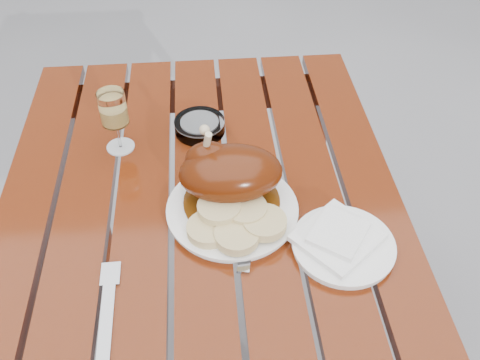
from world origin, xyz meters
The scene contains 10 objects.
table centered at (0.00, 0.00, 0.38)m, with size 0.80×1.20×0.75m, color maroon.
dinner_plate centered at (0.06, 0.03, 0.76)m, with size 0.25×0.25×0.02m, color white.
roast_duck centered at (0.05, 0.08, 0.82)m, with size 0.20×0.19×0.14m.
bread_dumplings centered at (0.06, -0.02, 0.78)m, with size 0.18×0.14×0.03m.
wine_glass centered at (-0.17, 0.25, 0.82)m, with size 0.06×0.06×0.14m, color #EFC96C.
side_plate centered at (0.25, -0.07, 0.76)m, with size 0.19×0.19×0.02m, color white.
napkin centered at (0.24, -0.06, 0.77)m, with size 0.13×0.13×0.01m, color white.
ashtray centered at (0.01, 0.29, 0.76)m, with size 0.11×0.11×0.03m, color #B2B7BC.
fork centered at (-0.16, -0.17, 0.75)m, with size 0.02×0.17×0.01m, color gray.
knife centered at (0.09, 0.00, 0.75)m, with size 0.02×0.24×0.01m, color gray.
Camera 1 is at (0.02, -0.67, 1.52)m, focal length 40.00 mm.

